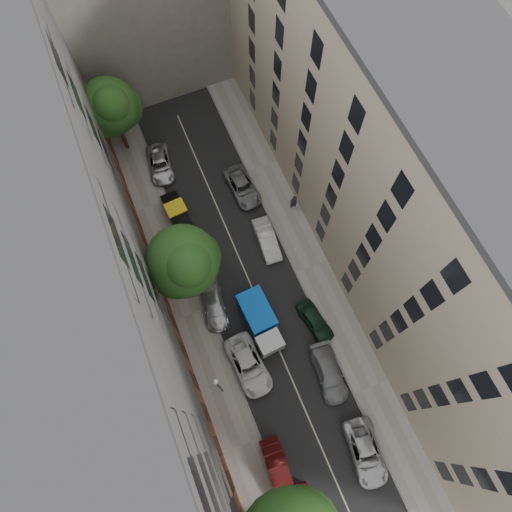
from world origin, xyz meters
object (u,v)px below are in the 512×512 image
car_left_6 (160,164)px  car_right_4 (242,187)px  car_left_4 (192,250)px  tarp_truck (260,321)px  pedestrian (294,202)px  car_left_5 (178,214)px  car_right_2 (315,321)px  car_right_1 (329,373)px  tree_far (112,108)px  car_left_1 (278,467)px  lamp_post (218,386)px  car_right_0 (366,453)px  car_left_3 (214,306)px  tree_mid (185,263)px  car_left_2 (248,365)px  car_right_3 (267,240)px

car_left_6 → car_right_4: (6.21, -5.26, 0.02)m
car_left_6 → car_left_4: bearing=-83.1°
tarp_truck → pedestrian: bearing=48.3°
tarp_truck → car_left_5: bearing=100.4°
car_left_4 → car_right_2: 12.15m
car_right_1 → tree_far: 28.45m
car_left_1 → lamp_post: lamp_post is taller
car_left_1 → car_right_0: car_left_1 is taller
car_left_3 → car_right_1: 10.72m
car_left_1 → tree_mid: tree_mid is taller
car_left_6 → car_right_2: size_ratio=1.17×
car_left_5 → lamp_post: bearing=-101.1°
car_left_6 → lamp_post: (-2.00, -21.36, 3.59)m
tarp_truck → car_right_0: (3.40, -11.99, -0.64)m
car_right_2 → tree_mid: size_ratio=0.42×
car_left_3 → car_left_2: bearing=-73.3°
car_left_2 → pedestrian: 14.90m
car_right_0 → car_right_1: size_ratio=1.03×
car_left_2 → car_right_3: (5.60, 9.40, -0.02)m
car_right_3 → lamp_post: lamp_post is taller
car_left_1 → car_right_0: size_ratio=0.85×
car_right_4 → car_left_5: bearing=179.6°
car_left_4 → tree_mid: bearing=-109.4°
car_left_2 → car_right_2: (6.40, 1.20, -0.05)m
car_left_4 → car_right_2: (7.20, -9.78, -0.00)m
car_left_5 → car_right_1: bearing=-74.8°
car_left_6 → pedestrian: 13.11m
car_right_0 → lamp_post: lamp_post is taller
tree_far → pedestrian: 17.61m
car_left_1 → car_left_5: 22.40m
car_right_1 → car_right_3: same height
car_right_2 → lamp_post: size_ratio=0.59×
car_right_4 → car_left_4: bearing=-150.4°
car_left_4 → car_left_5: size_ratio=0.89×
car_right_2 → car_right_3: (-0.80, 8.20, 0.04)m
tarp_truck → car_right_3: 7.46m
car_right_1 → pedestrian: size_ratio=2.52×
car_left_2 → tree_far: size_ratio=0.61×
car_left_4 → lamp_post: 12.60m
tarp_truck → car_left_4: tarp_truck is taller
car_left_5 → tree_mid: (-0.90, -7.00, 5.58)m
car_left_6 → lamp_post: 21.75m
car_left_6 → car_right_1: 24.21m
car_left_4 → car_right_2: car_left_4 is taller
car_left_6 → tree_mid: bearing=-86.9°
car_right_1 → tree_mid: size_ratio=0.52×
car_left_3 → car_right_1: bearing=-44.8°
tree_mid → pedestrian: (10.90, 3.91, -5.20)m
lamp_post → car_left_4: bearing=81.4°
lamp_post → car_right_0: bearing=-45.1°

